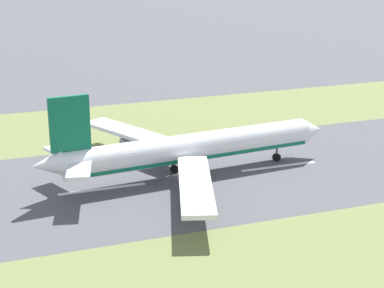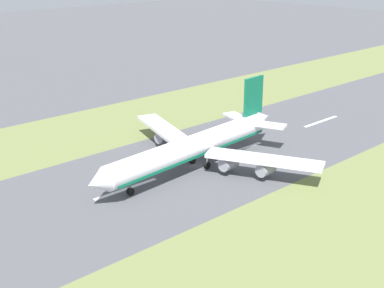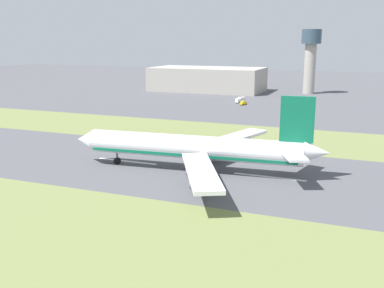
{
  "view_description": "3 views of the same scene",
  "coord_description": "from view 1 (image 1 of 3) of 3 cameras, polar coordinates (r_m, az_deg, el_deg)",
  "views": [
    {
      "loc": [
        120.54,
        -40.4,
        50.06
      ],
      "look_at": [
        -1.57,
        2.62,
        7.0
      ],
      "focal_mm": 60.0,
      "sensor_mm": 36.0,
      "label": 1
    },
    {
      "loc": [
        -96.82,
        89.72,
        53.62
      ],
      "look_at": [
        -1.57,
        2.62,
        7.0
      ],
      "focal_mm": 50.0,
      "sensor_mm": 36.0,
      "label": 2
    },
    {
      "loc": [
        -105.79,
        -38.5,
        33.11
      ],
      "look_at": [
        -1.57,
        2.62,
        7.0
      ],
      "focal_mm": 42.0,
      "sensor_mm": 36.0,
      "label": 3
    }
  ],
  "objects": [
    {
      "name": "ground_plane",
      "position": [
        136.63,
        -0.82,
        -3.1
      ],
      "size": [
        800.0,
        800.0,
        0.0
      ],
      "primitive_type": "plane",
      "color": "#4C4C51"
    },
    {
      "name": "grass_median_west",
      "position": [
        177.59,
        -5.46,
        1.94
      ],
      "size": [
        40.0,
        600.0,
        0.01
      ],
      "primitive_type": "cube",
      "color": "olive",
      "rests_on": "ground"
    },
    {
      "name": "grass_median_east",
      "position": [
        99.21,
        7.7,
        -12.09
      ],
      "size": [
        40.0,
        600.0,
        0.01
      ],
      "primitive_type": "cube",
      "color": "olive",
      "rests_on": "ground"
    },
    {
      "name": "centreline_dash_mid",
      "position": [
        132.53,
        -7.98,
        -3.98
      ],
      "size": [
        1.2,
        18.0,
        0.01
      ],
      "primitive_type": "cube",
      "color": "silver",
      "rests_on": "ground"
    },
    {
      "name": "centreline_dash_far",
      "position": [
        144.93,
        7.69,
        -1.98
      ],
      "size": [
        1.2,
        18.0,
        0.01
      ],
      "primitive_type": "cube",
      "color": "silver",
      "rests_on": "ground"
    },
    {
      "name": "airplane_main_jet",
      "position": [
        136.01,
        -0.73,
        -0.5
      ],
      "size": [
        63.89,
        67.22,
        20.2
      ],
      "color": "white",
      "rests_on": "ground"
    }
  ]
}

